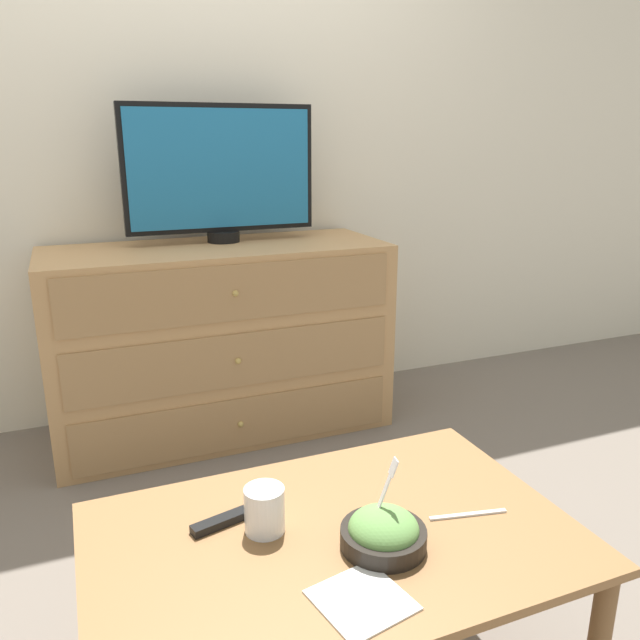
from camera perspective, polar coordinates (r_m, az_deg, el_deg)
The scene contains 10 objects.
ground_plane at distance 3.08m, azimuth -11.95°, elevation -7.50°, with size 12.00×12.00×0.00m, color #70665B.
wall_back at distance 2.85m, azimuth -13.66°, elevation 17.41°, with size 12.00×0.05×2.60m.
dresser at distance 2.68m, azimuth -9.03°, elevation -1.82°, with size 1.38×0.56×0.80m.
tv at distance 2.65m, azimuth -9.09°, elevation 13.27°, with size 0.79×0.13×0.56m.
coffee_table at distance 1.39m, azimuth 1.26°, elevation -20.83°, with size 0.99×0.64×0.45m.
takeout_bowl at distance 1.31m, azimuth 5.82°, elevation -18.76°, with size 0.17×0.17×0.18m.
drink_cup at distance 1.35m, azimuth -5.09°, elevation -17.10°, with size 0.08×0.08×0.10m.
napkin at distance 1.20m, azimuth 3.83°, elevation -24.18°, with size 0.18×0.18×0.00m.
knife at distance 1.44m, azimuth 13.38°, elevation -16.92°, with size 0.17×0.05×0.01m.
remote_control at distance 1.39m, azimuth -8.99°, elevation -17.72°, with size 0.14×0.06×0.02m.
Camera 1 is at (-0.45, -2.78, 1.23)m, focal length 35.00 mm.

